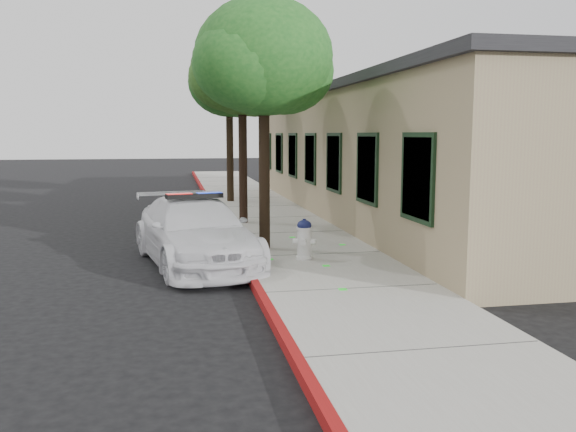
% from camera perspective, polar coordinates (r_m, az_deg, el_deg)
% --- Properties ---
extents(ground, '(120.00, 120.00, 0.00)m').
position_cam_1_polar(ground, '(10.15, -2.86, -8.05)').
color(ground, black).
rests_on(ground, ground).
extents(sidewalk, '(3.20, 60.00, 0.15)m').
position_cam_1_polar(sidewalk, '(13.28, 2.20, -3.93)').
color(sidewalk, gray).
rests_on(sidewalk, ground).
extents(red_curb, '(0.14, 60.00, 0.16)m').
position_cam_1_polar(red_curb, '(13.03, -4.43, -4.15)').
color(red_curb, maroon).
rests_on(red_curb, ground).
extents(clapboard_building, '(7.30, 20.89, 4.24)m').
position_cam_1_polar(clapboard_building, '(20.34, 12.52, 5.77)').
color(clapboard_building, '#90835E').
rests_on(clapboard_building, ground).
extents(police_car, '(2.93, 5.18, 1.54)m').
position_cam_1_polar(police_car, '(12.91, -8.73, -1.48)').
color(police_car, silver).
rests_on(police_car, ground).
extents(fire_hydrant, '(0.49, 0.43, 0.85)m').
position_cam_1_polar(fire_hydrant, '(12.66, 1.54, -2.18)').
color(fire_hydrant, white).
rests_on(fire_hydrant, sidewalk).
extents(street_tree_near, '(3.23, 3.06, 5.60)m').
position_cam_1_polar(street_tree_near, '(13.77, -2.25, 14.28)').
color(street_tree_near, black).
rests_on(street_tree_near, sidewalk).
extents(street_tree_mid, '(3.14, 2.97, 5.67)m').
position_cam_1_polar(street_tree_mid, '(17.95, -4.31, 13.05)').
color(street_tree_mid, black).
rests_on(street_tree_mid, sidewalk).
extents(street_tree_far, '(3.14, 3.26, 5.90)m').
position_cam_1_polar(street_tree_far, '(23.78, -5.45, 12.11)').
color(street_tree_far, black).
rests_on(street_tree_far, sidewalk).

